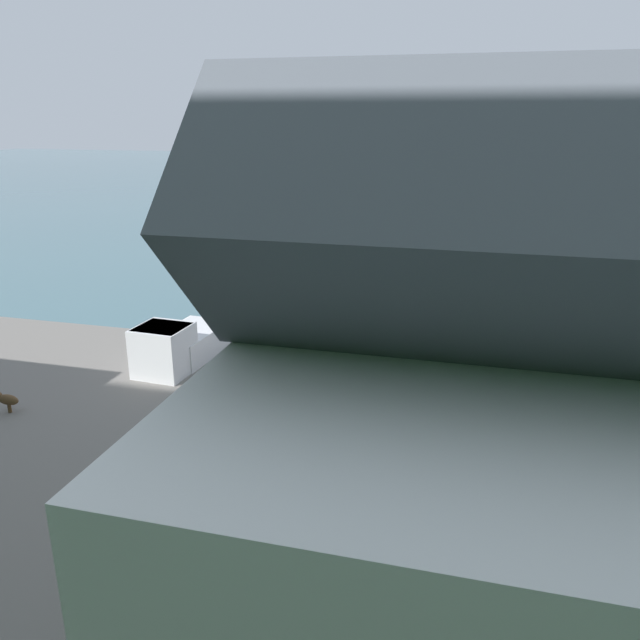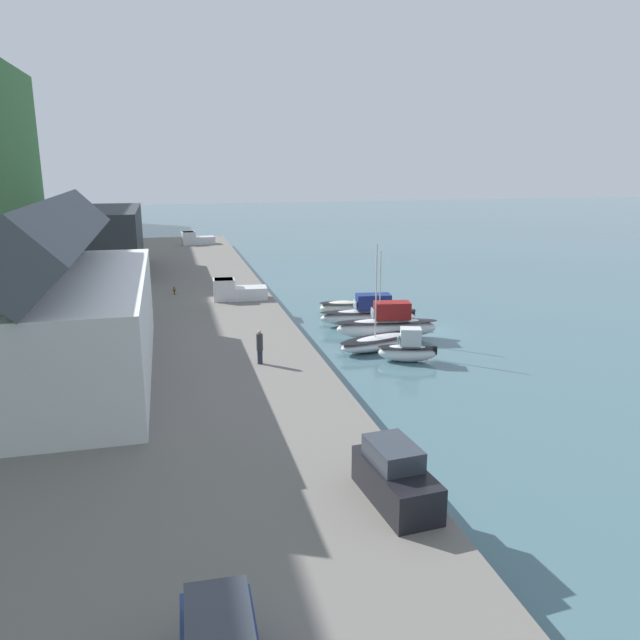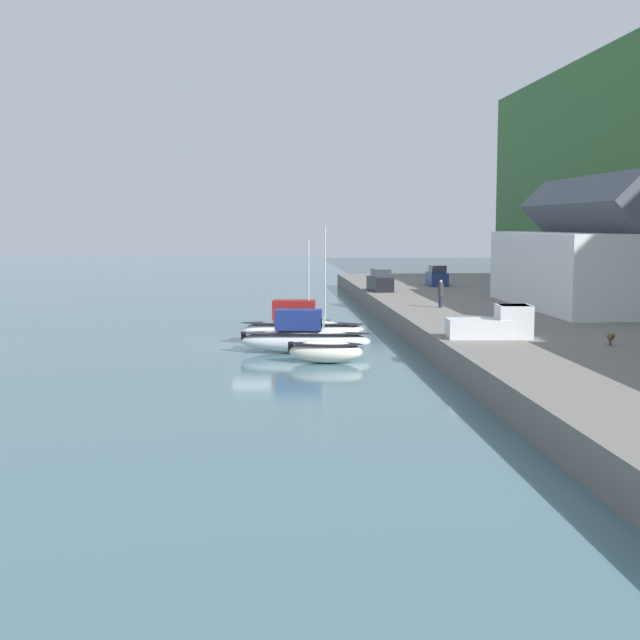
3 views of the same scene
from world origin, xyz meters
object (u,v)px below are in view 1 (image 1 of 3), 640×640
at_px(moored_boat_2, 451,315).
at_px(moored_boat_3, 372,312).
at_px(moored_boat_0, 570,332).
at_px(dog_on_quay, 7,400).
at_px(pickup_truck_1, 177,345).
at_px(moored_boat_4, 292,317).
at_px(moored_boat_1, 502,338).

bearing_deg(moored_boat_2, moored_boat_3, 10.70).
xyz_separation_m(moored_boat_0, moored_boat_2, (5.79, -0.56, 0.23)).
relative_size(moored_boat_3, dog_on_quay, 9.78).
relative_size(moored_boat_3, pickup_truck_1, 1.77).
bearing_deg(moored_boat_4, moored_boat_3, -154.26).
distance_m(moored_boat_0, moored_boat_3, 9.96).
height_order(moored_boat_2, moored_boat_3, moored_boat_2).
relative_size(moored_boat_0, dog_on_quay, 5.02).
bearing_deg(moored_boat_4, moored_boat_1, -169.96).
relative_size(moored_boat_0, pickup_truck_1, 0.91).
height_order(moored_boat_2, moored_boat_4, moored_boat_2).
bearing_deg(moored_boat_4, pickup_truck_1, 91.67).
xyz_separation_m(moored_boat_3, moored_boat_4, (4.16, 1.05, -0.31)).
bearing_deg(moored_boat_2, dog_on_quay, 58.87).
xyz_separation_m(moored_boat_0, dog_on_quay, (19.31, 15.56, 1.18)).
bearing_deg(moored_boat_3, dog_on_quay, 66.77).
height_order(moored_boat_1, moored_boat_3, moored_boat_1).
xyz_separation_m(moored_boat_1, moored_boat_2, (2.63, -1.47, 0.52)).
xyz_separation_m(moored_boat_1, pickup_truck_1, (12.62, 9.37, 1.83)).
relative_size(moored_boat_2, moored_boat_4, 1.77).
xyz_separation_m(moored_boat_4, pickup_truck_1, (1.68, 9.66, 1.72)).
distance_m(moored_boat_1, moored_boat_3, 6.92).
bearing_deg(moored_boat_4, moored_boat_2, -160.33).
bearing_deg(moored_boat_1, moored_boat_4, -18.50).
height_order(moored_boat_1, dog_on_quay, moored_boat_1).
bearing_deg(moored_boat_3, moored_boat_1, 175.94).
height_order(moored_boat_1, pickup_truck_1, moored_boat_1).
height_order(moored_boat_3, dog_on_quay, moored_boat_3).
relative_size(moored_boat_4, dog_on_quay, 5.37).
height_order(moored_boat_0, moored_boat_1, moored_boat_1).
xyz_separation_m(moored_boat_2, dog_on_quay, (13.51, 16.12, 0.95)).
bearing_deg(moored_boat_0, moored_boat_2, 12.29).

